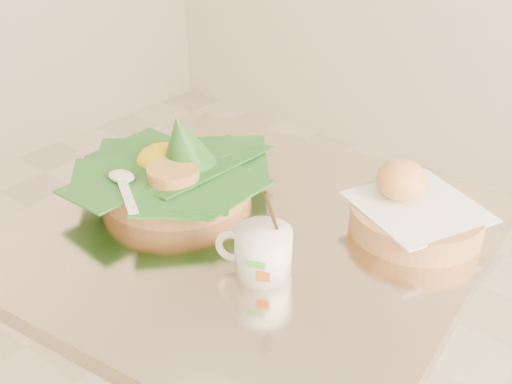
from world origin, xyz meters
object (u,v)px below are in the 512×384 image
Objects in this scene: cafe_table at (250,331)px; rice_basket at (176,170)px; bread_basket at (414,211)px; coffee_mug at (262,251)px.

rice_basket is (-0.17, 0.01, 0.26)m from cafe_table.
rice_basket reaches higher than bread_basket.
rice_basket is at bearing -157.19° from bread_basket.
rice_basket is 1.39× the size of bread_basket.
coffee_mug is (0.09, -0.08, 0.26)m from cafe_table.
bread_basket is 1.66× the size of coffee_mug.
bread_basket is (0.20, 0.16, 0.25)m from cafe_table.
bread_basket reaches higher than cafe_table.
coffee_mug reaches higher than cafe_table.
cafe_table is 0.32m from rice_basket.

